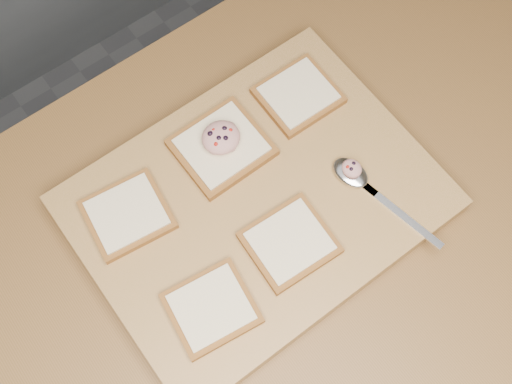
# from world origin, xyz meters

# --- Properties ---
(ground) EXTENTS (4.00, 4.00, 0.00)m
(ground) POSITION_xyz_m (0.00, 0.00, 0.00)
(ground) COLOR #515459
(ground) RESTS_ON ground
(island_counter) EXTENTS (2.00, 0.80, 0.90)m
(island_counter) POSITION_xyz_m (0.00, 0.00, 0.45)
(island_counter) COLOR slate
(island_counter) RESTS_ON ground
(cutting_board) EXTENTS (0.51, 0.39, 0.04)m
(cutting_board) POSITION_xyz_m (0.08, 0.05, 0.92)
(cutting_board) COLOR #A47546
(cutting_board) RESTS_ON island_counter
(bread_far_left) EXTENTS (0.13, 0.12, 0.02)m
(bread_far_left) POSITION_xyz_m (-0.08, 0.14, 0.95)
(bread_far_left) COLOR brown
(bread_far_left) RESTS_ON cutting_board
(bread_far_center) EXTENTS (0.13, 0.12, 0.02)m
(bread_far_center) POSITION_xyz_m (0.09, 0.15, 0.95)
(bread_far_center) COLOR brown
(bread_far_center) RESTS_ON cutting_board
(bread_far_right) EXTENTS (0.12, 0.11, 0.02)m
(bread_far_right) POSITION_xyz_m (0.24, 0.15, 0.95)
(bread_far_right) COLOR brown
(bread_far_right) RESTS_ON cutting_board
(bread_near_left) EXTENTS (0.12, 0.12, 0.02)m
(bread_near_left) POSITION_xyz_m (-0.06, -0.04, 0.95)
(bread_near_left) COLOR brown
(bread_near_left) RESTS_ON cutting_board
(bread_near_center) EXTENTS (0.12, 0.11, 0.02)m
(bread_near_center) POSITION_xyz_m (0.08, -0.03, 0.95)
(bread_near_center) COLOR brown
(bread_near_center) RESTS_ON cutting_board
(tuna_salad_dollop) EXTENTS (0.06, 0.06, 0.03)m
(tuna_salad_dollop) POSITION_xyz_m (0.09, 0.15, 0.97)
(tuna_salad_dollop) COLOR tan
(tuna_salad_dollop) RESTS_ON bread_far_center
(spoon) EXTENTS (0.06, 0.20, 0.01)m
(spoon) POSITION_xyz_m (0.22, -0.01, 0.95)
(spoon) COLOR silver
(spoon) RESTS_ON cutting_board
(spoon_salad) EXTENTS (0.03, 0.03, 0.02)m
(spoon_salad) POSITION_xyz_m (0.22, 0.00, 0.96)
(spoon_salad) COLOR tan
(spoon_salad) RESTS_ON spoon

